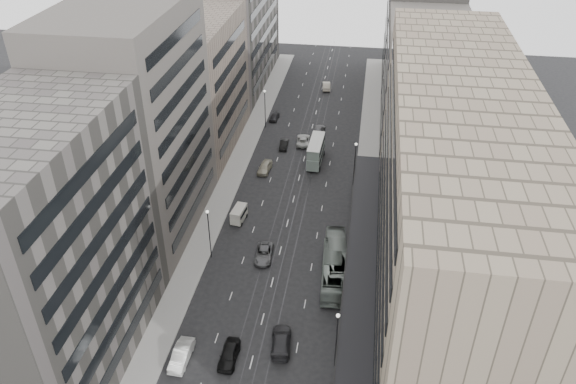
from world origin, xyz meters
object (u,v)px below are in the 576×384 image
Objects in this scene: sedan_1 at (181,355)px; sedan_2 at (264,254)px; double_decker at (316,151)px; panel_van at (239,214)px; bus_near at (332,271)px; bus_far at (337,258)px; sedan_0 at (229,354)px.

sedan_1 is 20.81m from sedan_2.
sedan_1 reaches higher than sedan_2.
double_decker is 22.67m from panel_van.
sedan_1 is (-16.28, -16.57, -0.80)m from bus_near.
bus_near is 1.42× the size of double_decker.
sedan_2 is (5.62, -8.50, -0.58)m from panel_van.
bus_far is at bearing -22.39° from panel_van.
bus_near reaches higher than sedan_2.
bus_near is 18.99m from sedan_0.
sedan_1 reaches higher than sedan_0.
double_decker is 49.85m from sedan_1.
double_decker is at bearing 70.66° from panel_van.
sedan_0 is (5.06, -27.46, -0.47)m from panel_van.
bus_near is at bearing 75.76° from bus_far.
sedan_1 is at bearing 42.65° from bus_far.
bus_near is 19.80m from panel_van.
bus_far reaches higher than sedan_2.
panel_van is at bearing -114.58° from double_decker.
bus_near is 10.81m from sedan_2.
panel_van is 0.76× the size of sedan_1.
panel_van reaches higher than sedan_1.
double_decker reaches higher than bus_near.
sedan_2 is (-10.23, 3.35, -0.93)m from bus_near.
bus_far reaches higher than sedan_0.
bus_near is 0.99× the size of bus_far.
sedan_1 is at bearing -169.69° from sedan_0.
double_decker is 1.61× the size of sedan_1.
bus_far is at bearing 59.08° from sedan_0.
bus_far is 2.45× the size of sedan_0.
sedan_0 reaches higher than sedan_2.
double_decker is (-6.20, 29.41, 0.77)m from bus_far.
bus_near is 3.02× the size of panel_van.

